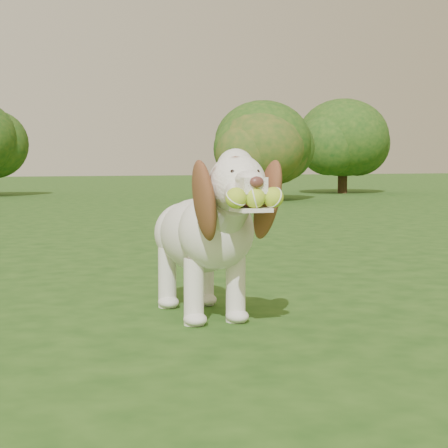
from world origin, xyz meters
name	(u,v)px	position (x,y,z in m)	size (l,w,h in m)	color
ground	(201,301)	(0.00, 0.00, 0.00)	(80.00, 80.00, 0.00)	#1E4313
dog	(206,229)	(-0.16, -0.41, 0.42)	(0.49, 1.22, 0.79)	white
shrub_f	(263,142)	(5.75, 9.33, 1.16)	(1.91, 1.91, 1.98)	#382314
shrub_h	(343,138)	(9.30, 11.56, 1.37)	(2.24, 2.24, 2.32)	#382314
shrub_d	(261,148)	(5.54, 9.06, 1.04)	(1.70, 1.70, 1.77)	#382314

